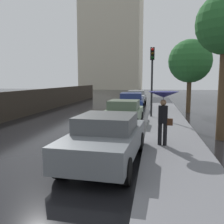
{
  "coord_description": "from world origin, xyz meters",
  "views": [
    {
      "loc": [
        4.36,
        -3.28,
        2.44
      ],
      "look_at": [
        2.39,
        8.01,
        0.94
      ],
      "focal_mm": 39.19,
      "sensor_mm": 36.0,
      "label": 1
    }
  ],
  "objects_px": {
    "pedestrian_with_umbrella_near": "(163,103)",
    "street_tree_near": "(190,61)",
    "car_green_near_kerb": "(124,113)",
    "car_silver_mid_road": "(136,97)",
    "car_grey_behind_camera": "(106,138)",
    "traffic_light": "(152,69)",
    "car_blue_far_ahead": "(131,102)"
  },
  "relations": [
    {
      "from": "car_blue_far_ahead",
      "to": "car_silver_mid_road",
      "type": "bearing_deg",
      "value": 86.95
    },
    {
      "from": "street_tree_near",
      "to": "pedestrian_with_umbrella_near",
      "type": "bearing_deg",
      "value": -102.0
    },
    {
      "from": "pedestrian_with_umbrella_near",
      "to": "car_grey_behind_camera",
      "type": "bearing_deg",
      "value": -125.79
    },
    {
      "from": "pedestrian_with_umbrella_near",
      "to": "street_tree_near",
      "type": "relative_size",
      "value": 0.35
    },
    {
      "from": "car_green_near_kerb",
      "to": "street_tree_near",
      "type": "distance_m",
      "value": 8.13
    },
    {
      "from": "car_green_near_kerb",
      "to": "car_silver_mid_road",
      "type": "xyz_separation_m",
      "value": [
        -0.21,
        11.98,
        0.04
      ]
    },
    {
      "from": "car_silver_mid_road",
      "to": "car_blue_far_ahead",
      "type": "distance_m",
      "value": 5.64
    },
    {
      "from": "car_green_near_kerb",
      "to": "street_tree_near",
      "type": "relative_size",
      "value": 0.73
    },
    {
      "from": "car_green_near_kerb",
      "to": "pedestrian_with_umbrella_near",
      "type": "relative_size",
      "value": 2.07
    },
    {
      "from": "street_tree_near",
      "to": "car_grey_behind_camera",
      "type": "bearing_deg",
      "value": -107.72
    },
    {
      "from": "car_blue_far_ahead",
      "to": "traffic_light",
      "type": "distance_m",
      "value": 4.65
    },
    {
      "from": "car_grey_behind_camera",
      "to": "pedestrian_with_umbrella_near",
      "type": "relative_size",
      "value": 2.28
    },
    {
      "from": "car_silver_mid_road",
      "to": "pedestrian_with_umbrella_near",
      "type": "distance_m",
      "value": 16.35
    },
    {
      "from": "car_green_near_kerb",
      "to": "car_silver_mid_road",
      "type": "height_order",
      "value": "car_silver_mid_road"
    },
    {
      "from": "pedestrian_with_umbrella_near",
      "to": "traffic_light",
      "type": "relative_size",
      "value": 0.44
    },
    {
      "from": "car_silver_mid_road",
      "to": "pedestrian_with_umbrella_near",
      "type": "xyz_separation_m",
      "value": [
        2.13,
        -16.19,
        0.92
      ]
    },
    {
      "from": "car_green_near_kerb",
      "to": "street_tree_near",
      "type": "bearing_deg",
      "value": 58.73
    },
    {
      "from": "car_green_near_kerb",
      "to": "car_blue_far_ahead",
      "type": "relative_size",
      "value": 0.84
    },
    {
      "from": "pedestrian_with_umbrella_near",
      "to": "car_silver_mid_road",
      "type": "bearing_deg",
      "value": 105.48
    },
    {
      "from": "car_silver_mid_road",
      "to": "street_tree_near",
      "type": "xyz_separation_m",
      "value": [
        4.36,
        -5.72,
        3.07
      ]
    },
    {
      "from": "car_blue_far_ahead",
      "to": "street_tree_near",
      "type": "relative_size",
      "value": 0.86
    },
    {
      "from": "car_green_near_kerb",
      "to": "car_grey_behind_camera",
      "type": "bearing_deg",
      "value": -85.38
    },
    {
      "from": "traffic_light",
      "to": "car_blue_far_ahead",
      "type": "bearing_deg",
      "value": 113.84
    },
    {
      "from": "car_silver_mid_road",
      "to": "car_blue_far_ahead",
      "type": "height_order",
      "value": "car_blue_far_ahead"
    },
    {
      "from": "car_green_near_kerb",
      "to": "car_blue_far_ahead",
      "type": "height_order",
      "value": "car_blue_far_ahead"
    },
    {
      "from": "car_blue_far_ahead",
      "to": "car_grey_behind_camera",
      "type": "xyz_separation_m",
      "value": [
        0.43,
        -12.3,
        -0.01
      ]
    },
    {
      "from": "car_green_near_kerb",
      "to": "pedestrian_with_umbrella_near",
      "type": "xyz_separation_m",
      "value": [
        1.92,
        -4.21,
        0.96
      ]
    },
    {
      "from": "car_blue_far_ahead",
      "to": "car_grey_behind_camera",
      "type": "distance_m",
      "value": 12.31
    },
    {
      "from": "car_blue_far_ahead",
      "to": "pedestrian_with_umbrella_near",
      "type": "height_order",
      "value": "pedestrian_with_umbrella_near"
    },
    {
      "from": "car_grey_behind_camera",
      "to": "car_green_near_kerb",
      "type": "bearing_deg",
      "value": 95.45
    },
    {
      "from": "car_grey_behind_camera",
      "to": "traffic_light",
      "type": "bearing_deg",
      "value": 85.28
    },
    {
      "from": "pedestrian_with_umbrella_near",
      "to": "street_tree_near",
      "type": "distance_m",
      "value": 10.92
    }
  ]
}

